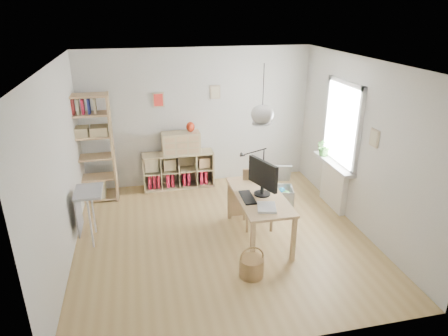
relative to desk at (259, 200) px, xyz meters
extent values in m
plane|color=tan|center=(-0.55, 0.15, -0.66)|extent=(4.50, 4.50, 0.00)
plane|color=white|center=(-0.55, 2.40, 0.69)|extent=(4.50, 0.00, 4.50)
plane|color=white|center=(-0.55, -2.10, 0.69)|extent=(4.50, 0.00, 4.50)
plane|color=white|center=(-2.80, 0.15, 0.69)|extent=(0.00, 4.50, 4.50)
plane|color=white|center=(1.70, 0.15, 0.69)|extent=(0.00, 4.50, 4.50)
plane|color=white|center=(-0.55, 0.15, 2.04)|extent=(4.50, 4.50, 0.00)
cylinder|color=black|center=(0.00, 0.00, 1.70)|extent=(0.01, 0.01, 0.68)
ellipsoid|color=white|center=(0.00, 0.00, 1.34)|extent=(0.32, 0.32, 0.27)
cube|color=white|center=(1.69, 0.75, 0.89)|extent=(0.03, 1.00, 1.30)
cube|color=white|center=(1.66, 0.21, 0.89)|extent=(0.06, 0.08, 1.46)
cube|color=white|center=(1.66, 1.29, 0.89)|extent=(0.06, 0.08, 1.46)
cube|color=white|center=(1.66, 0.75, 1.58)|extent=(0.06, 1.16, 0.08)
cube|color=white|center=(1.66, 0.75, 0.20)|extent=(0.06, 1.16, 0.08)
cube|color=white|center=(1.64, 0.75, -0.26)|extent=(0.10, 0.80, 0.80)
cube|color=white|center=(1.59, 0.75, 0.17)|extent=(0.22, 1.20, 0.06)
cube|color=tan|center=(0.00, 0.00, 0.07)|extent=(0.70, 1.50, 0.04)
cube|color=tan|center=(-0.30, -0.70, -0.30)|extent=(0.06, 0.06, 0.71)
cube|color=tan|center=(-0.30, 0.70, -0.30)|extent=(0.06, 0.06, 0.71)
cube|color=tan|center=(0.30, -0.70, -0.30)|extent=(0.06, 0.06, 0.71)
cube|color=tan|center=(0.30, 0.70, -0.30)|extent=(0.06, 0.06, 0.71)
cube|color=tan|center=(-1.00, 2.19, -0.64)|extent=(1.40, 0.38, 0.03)
cube|color=tan|center=(-1.00, 2.19, 0.05)|extent=(1.40, 0.38, 0.03)
cube|color=tan|center=(-1.69, 2.19, -0.30)|extent=(0.03, 0.38, 0.72)
cube|color=tan|center=(-0.32, 2.19, -0.30)|extent=(0.03, 0.38, 0.72)
cube|color=tan|center=(-1.00, 2.37, -0.30)|extent=(1.40, 0.02, 0.72)
cube|color=maroon|center=(-1.58, 2.21, -0.47)|extent=(0.06, 0.26, 0.30)
cube|color=maroon|center=(-1.49, 2.21, -0.47)|extent=(0.05, 0.26, 0.30)
cube|color=maroon|center=(-1.41, 2.21, -0.47)|extent=(0.05, 0.26, 0.30)
cube|color=maroon|center=(-1.22, 2.21, -0.47)|extent=(0.05, 0.26, 0.30)
cube|color=maroon|center=(-1.13, 2.21, -0.47)|extent=(0.05, 0.26, 0.30)
cube|color=maroon|center=(-0.90, 2.21, -0.47)|extent=(0.06, 0.26, 0.30)
cube|color=maroon|center=(-0.81, 2.21, -0.47)|extent=(0.06, 0.26, 0.30)
cube|color=maroon|center=(-0.55, 2.21, -0.47)|extent=(0.06, 0.26, 0.30)
cube|color=maroon|center=(-0.46, 2.21, -0.47)|extent=(0.05, 0.26, 0.30)
cube|color=tan|center=(-2.96, 1.95, 0.34)|extent=(0.04, 0.38, 2.00)
cube|color=tan|center=(-2.20, 1.95, 0.34)|extent=(0.04, 0.38, 2.00)
cube|color=tan|center=(-2.58, 1.95, -0.61)|extent=(0.76, 0.38, 0.03)
cube|color=tan|center=(-2.58, 1.95, -0.21)|extent=(0.76, 0.38, 0.03)
cube|color=tan|center=(-2.58, 1.95, 0.19)|extent=(0.76, 0.38, 0.03)
cube|color=tan|center=(-2.58, 1.95, 0.59)|extent=(0.76, 0.38, 0.03)
cube|color=tan|center=(-2.58, 1.95, 0.99)|extent=(0.76, 0.38, 0.03)
cube|color=tan|center=(-2.58, 1.95, 1.32)|extent=(0.76, 0.38, 0.03)
cube|color=navy|center=(-2.86, 1.95, 1.14)|extent=(0.04, 0.18, 0.26)
cube|color=maroon|center=(-2.78, 1.95, 1.14)|extent=(0.04, 0.18, 0.26)
cube|color=beige|center=(-2.70, 1.95, 1.14)|extent=(0.04, 0.18, 0.26)
cube|color=maroon|center=(-2.62, 1.95, 1.14)|extent=(0.04, 0.18, 0.26)
cube|color=navy|center=(-2.52, 1.95, 1.14)|extent=(0.04, 0.18, 0.26)
cube|color=beige|center=(-2.42, 1.95, 1.14)|extent=(0.04, 0.18, 0.26)
cube|color=#98989B|center=(-2.52, 0.50, 0.17)|extent=(0.40, 0.55, 0.04)
cylinder|color=white|center=(-2.52, 0.28, -0.25)|extent=(0.03, 0.03, 0.82)
cylinder|color=white|center=(-2.52, 0.72, -0.25)|extent=(0.03, 0.03, 0.82)
cube|color=#98989B|center=(-2.70, 0.50, -0.16)|extent=(0.02, 0.50, 0.62)
cube|color=#98989B|center=(0.10, 0.36, -0.16)|extent=(0.52, 0.52, 0.07)
cube|color=tan|center=(-0.13, 0.19, -0.43)|extent=(0.04, 0.04, 0.46)
cube|color=tan|center=(-0.07, 0.58, -0.43)|extent=(0.04, 0.04, 0.46)
cube|color=tan|center=(0.26, 0.14, -0.43)|extent=(0.04, 0.04, 0.46)
cube|color=tan|center=(0.32, 0.53, -0.43)|extent=(0.04, 0.04, 0.46)
cube|color=tan|center=(0.13, 0.56, 0.08)|extent=(0.46, 0.10, 0.42)
cylinder|color=#B07E4F|center=(-0.37, -0.90, -0.52)|extent=(0.33, 0.33, 0.27)
torus|color=#B07E4F|center=(-0.37, -0.90, -0.37)|extent=(0.33, 0.03, 0.33)
cube|color=silver|center=(0.67, 1.06, -0.65)|extent=(0.69, 0.55, 0.02)
cube|color=silver|center=(0.39, 1.12, -0.50)|extent=(0.12, 0.41, 0.31)
cube|color=silver|center=(0.95, 0.99, -0.50)|extent=(0.12, 0.41, 0.31)
cube|color=silver|center=(0.62, 0.86, -0.50)|extent=(0.59, 0.16, 0.31)
cube|color=silver|center=(0.72, 1.25, -0.50)|extent=(0.59, 0.16, 0.31)
cube|color=silver|center=(0.76, 1.42, -0.21)|extent=(0.63, 0.34, 0.39)
sphere|color=gold|center=(0.51, 1.03, -0.43)|extent=(0.14, 0.14, 0.14)
sphere|color=#1B87BE|center=(0.78, 1.08, -0.43)|extent=(0.14, 0.14, 0.14)
sphere|color=red|center=(0.64, 1.04, -0.43)|extent=(0.14, 0.14, 0.14)
sphere|color=green|center=(0.81, 0.93, -0.43)|extent=(0.14, 0.14, 0.14)
cylinder|color=black|center=(0.04, 0.00, 0.10)|extent=(0.25, 0.25, 0.02)
cylinder|color=black|center=(0.04, 0.00, 0.17)|extent=(0.06, 0.06, 0.11)
cube|color=black|center=(0.04, 0.00, 0.44)|extent=(0.27, 0.61, 0.41)
cube|color=black|center=(-0.20, -0.07, 0.10)|extent=(0.18, 0.46, 0.02)
cylinder|color=black|center=(0.27, 0.67, 0.12)|extent=(0.07, 0.07, 0.04)
cylinder|color=black|center=(0.27, 0.67, 0.34)|extent=(0.02, 0.02, 0.44)
cone|color=black|center=(-0.11, 0.57, 0.54)|extent=(0.11, 0.08, 0.10)
sphere|color=#490912|center=(0.15, 0.50, 0.16)|extent=(0.14, 0.14, 0.14)
cube|color=white|center=(-0.03, -0.44, 0.11)|extent=(0.33, 0.38, 0.03)
cube|color=tan|center=(-0.93, 2.19, 0.27)|extent=(0.74, 0.35, 0.42)
ellipsoid|color=#98200C|center=(-0.73, 2.19, 0.58)|extent=(0.16, 0.16, 0.20)
imported|color=#2D5C22|center=(1.57, 1.10, 0.37)|extent=(0.32, 0.28, 0.34)
camera|label=1|loc=(-1.70, -5.20, 2.76)|focal=32.00mm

